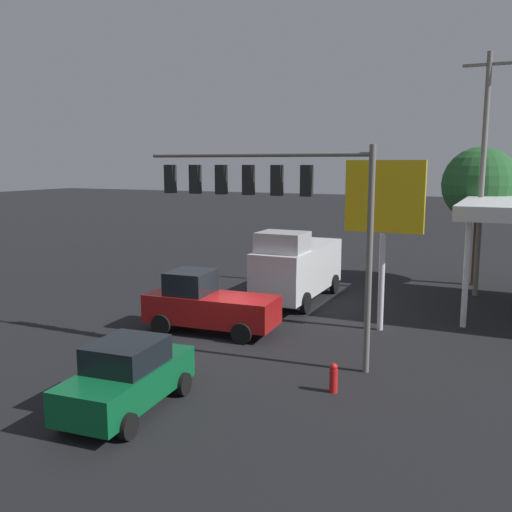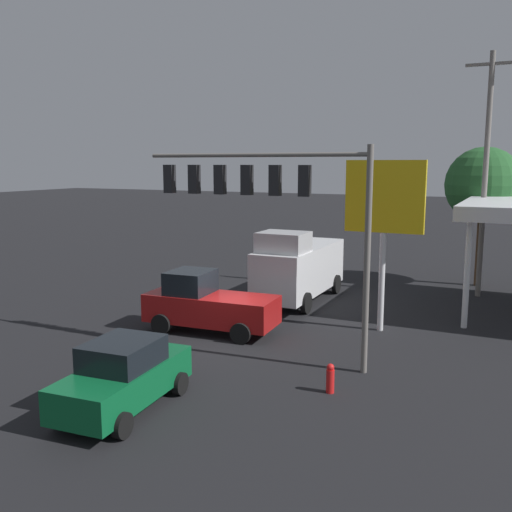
# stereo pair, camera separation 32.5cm
# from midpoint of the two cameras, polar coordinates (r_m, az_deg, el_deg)

# --- Properties ---
(ground_plane) EXTENTS (200.00, 200.00, 0.00)m
(ground_plane) POSITION_cam_midpoint_polar(r_m,az_deg,el_deg) (21.93, -2.63, -8.29)
(ground_plane) COLOR black
(traffic_signal_assembly) EXTENTS (8.01, 0.43, 7.18)m
(traffic_signal_assembly) POSITION_cam_midpoint_polar(r_m,az_deg,el_deg) (18.96, 0.59, 6.17)
(traffic_signal_assembly) COLOR slate
(traffic_signal_assembly) RESTS_ON ground
(utility_pole) EXTENTS (2.40, 0.26, 11.85)m
(utility_pole) POSITION_cam_midpoint_polar(r_m,az_deg,el_deg) (30.18, 21.43, 7.89)
(utility_pole) COLOR slate
(utility_pole) RESTS_ON ground
(price_sign) EXTENTS (3.06, 0.27, 6.74)m
(price_sign) POSITION_cam_midpoint_polar(r_m,az_deg,el_deg) (22.70, 12.30, 5.07)
(price_sign) COLOR silver
(price_sign) RESTS_ON ground
(delivery_truck) EXTENTS (2.57, 6.80, 3.58)m
(delivery_truck) POSITION_cam_midpoint_polar(r_m,az_deg,el_deg) (27.46, 3.80, -1.07)
(delivery_truck) COLOR silver
(delivery_truck) RESTS_ON ground
(sedan_far) EXTENTS (2.30, 4.52, 1.93)m
(sedan_far) POSITION_cam_midpoint_polar(r_m,az_deg,el_deg) (16.06, -13.32, -11.64)
(sedan_far) COLOR #0C592D
(sedan_far) RESTS_ON ground
(pickup_parked) EXTENTS (5.32, 2.53, 2.40)m
(pickup_parked) POSITION_cam_midpoint_polar(r_m,az_deg,el_deg) (22.67, -5.25, -4.83)
(pickup_parked) COLOR maroon
(pickup_parked) RESTS_ON ground
(street_tree) EXTENTS (4.01, 4.01, 7.48)m
(street_tree) POSITION_cam_midpoint_polar(r_m,az_deg,el_deg) (32.91, 21.22, 6.62)
(street_tree) COLOR #4C331E
(street_tree) RESTS_ON ground
(fire_hydrant) EXTENTS (0.24, 0.24, 0.88)m
(fire_hydrant) POSITION_cam_midpoint_polar(r_m,az_deg,el_deg) (17.09, 7.21, -12.00)
(fire_hydrant) COLOR red
(fire_hydrant) RESTS_ON ground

